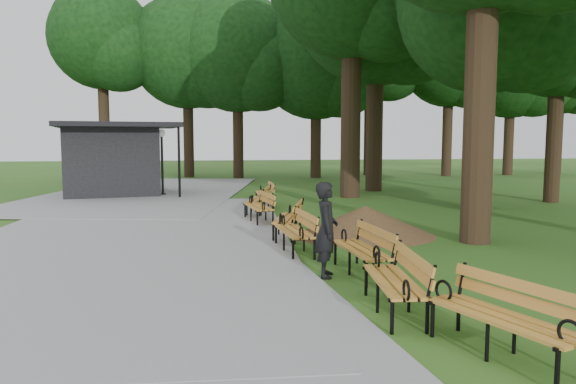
{
  "coord_description": "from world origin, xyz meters",
  "views": [
    {
      "loc": [
        -1.77,
        -10.17,
        2.4
      ],
      "look_at": [
        -0.01,
        2.76,
        1.1
      ],
      "focal_mm": 33.35,
      "sensor_mm": 36.0,
      "label": 1
    }
  ],
  "objects": [
    {
      "name": "ground",
      "position": [
        0.0,
        0.0,
        0.0
      ],
      "size": [
        100.0,
        100.0,
        0.0
      ],
      "primitive_type": "plane",
      "color": "#295618",
      "rests_on": "ground"
    },
    {
      "name": "path",
      "position": [
        -4.0,
        3.0,
        0.03
      ],
      "size": [
        12.0,
        38.0,
        0.06
      ],
      "primitive_type": "cube",
      "color": "gray",
      "rests_on": "ground"
    },
    {
      "name": "person",
      "position": [
        0.13,
        -1.18,
        0.83
      ],
      "size": [
        0.51,
        0.68,
        1.67
      ],
      "primitive_type": "imported",
      "rotation": [
        0.0,
        0.0,
        1.37
      ],
      "color": "black",
      "rests_on": "ground"
    },
    {
      "name": "kiosk",
      "position": [
        -6.13,
        13.31,
        1.53
      ],
      "size": [
        5.61,
        5.1,
        3.06
      ],
      "primitive_type": null,
      "rotation": [
        0.0,
        0.0,
        0.19
      ],
      "color": "black",
      "rests_on": "ground"
    },
    {
      "name": "lamp_post",
      "position": [
        -4.0,
        12.84,
        2.04
      ],
      "size": [
        0.32,
        0.32,
        2.8
      ],
      "color": "black",
      "rests_on": "ground"
    },
    {
      "name": "dirt_mound",
      "position": [
        1.88,
        2.51,
        0.38
      ],
      "size": [
        2.94,
        2.94,
        0.76
      ],
      "primitive_type": "cone",
      "color": "#47301C",
      "rests_on": "ground"
    },
    {
      "name": "bench_0",
      "position": [
        1.32,
        -4.85,
        0.44
      ],
      "size": [
        1.29,
        2.0,
        0.88
      ],
      "primitive_type": null,
      "rotation": [
        0.0,
        0.0,
        -1.2
      ],
      "color": "#C17F2C",
      "rests_on": "ground"
    },
    {
      "name": "bench_1",
      "position": [
        0.65,
        -3.21,
        0.44
      ],
      "size": [
        0.8,
        1.95,
        0.88
      ],
      "primitive_type": null,
      "rotation": [
        0.0,
        0.0,
        -1.66
      ],
      "color": "#C17F2C",
      "rests_on": "ground"
    },
    {
      "name": "bench_2",
      "position": [
        0.77,
        -1.13,
        0.44
      ],
      "size": [
        0.8,
        1.95,
        0.88
      ],
      "primitive_type": null,
      "rotation": [
        0.0,
        0.0,
        -1.48
      ],
      "color": "#C17F2C",
      "rests_on": "ground"
    },
    {
      "name": "bench_3",
      "position": [
        -0.13,
        0.91,
        0.44
      ],
      "size": [
        0.82,
        1.95,
        0.88
      ],
      "primitive_type": null,
      "rotation": [
        0.0,
        0.0,
        -1.48
      ],
      "color": "#C17F2C",
      "rests_on": "ground"
    },
    {
      "name": "bench_4",
      "position": [
        -0.03,
        2.76,
        0.44
      ],
      "size": [
        1.13,
        2.0,
        0.88
      ],
      "primitive_type": null,
      "rotation": [
        0.0,
        0.0,
        -1.84
      ],
      "color": "#C17F2C",
      "rests_on": "ground"
    },
    {
      "name": "bench_5",
      "position": [
        -0.56,
        5.11,
        0.44
      ],
      "size": [
        0.92,
        1.97,
        0.88
      ],
      "primitive_type": null,
      "rotation": [
        0.0,
        0.0,
        -1.42
      ],
      "color": "#C17F2C",
      "rests_on": "ground"
    },
    {
      "name": "bench_6",
      "position": [
        -0.42,
        6.97,
        0.44
      ],
      "size": [
        1.07,
        2.0,
        0.88
      ],
      "primitive_type": null,
      "rotation": [
        0.0,
        0.0,
        -1.81
      ],
      "color": "#C17F2C",
      "rests_on": "ground"
    },
    {
      "name": "bench_7",
      "position": [
        -0.06,
        8.75,
        0.44
      ],
      "size": [
        0.64,
        1.9,
        0.88
      ],
      "primitive_type": null,
      "rotation": [
        0.0,
        0.0,
        -1.57
      ],
      "color": "#C17F2C",
      "rests_on": "ground"
    },
    {
      "name": "lawn_tree_1",
      "position": [
        7.28,
        6.95,
        6.91
      ],
      "size": [
        6.07,
        6.07,
        9.99
      ],
      "color": "black",
      "rests_on": "ground"
    },
    {
      "name": "lawn_tree_4",
      "position": [
        5.47,
        13.72,
        8.52
      ],
      "size": [
        7.53,
        7.53,
        12.33
      ],
      "color": "black",
      "rests_on": "ground"
    },
    {
      "name": "lawn_tree_5",
      "position": [
        10.87,
        8.49,
        6.42
      ],
      "size": [
        5.06,
        5.06,
        9.0
      ],
      "color": "black",
      "rests_on": "ground"
    },
    {
      "name": "tree_backdrop",
      "position": [
        6.37,
        23.24,
        7.89
      ],
      "size": [
        37.06,
        9.41,
        15.78
      ],
      "primitive_type": null,
      "color": "black",
      "rests_on": "ground"
    }
  ]
}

